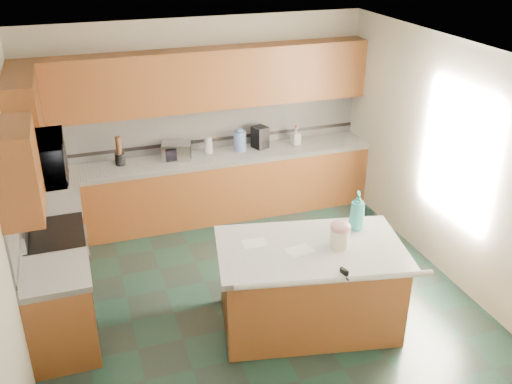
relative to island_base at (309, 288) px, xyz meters
name	(u,v)px	position (x,y,z in m)	size (l,w,h in m)	color
floor	(253,297)	(-0.39, 0.60, -0.43)	(4.60, 4.60, 0.00)	black
ceiling	(253,55)	(-0.39, 0.60, 2.27)	(4.60, 4.60, 0.00)	white
wall_back	(199,119)	(-0.39, 2.92, 0.92)	(4.60, 0.04, 2.70)	#EEE6CC
wall_front	(362,329)	(-0.39, -1.72, 0.92)	(4.60, 0.04, 2.70)	#EEE6CC
wall_left	(8,223)	(-2.71, 0.60, 0.92)	(0.04, 4.60, 2.70)	#EEE6CC
wall_right	(447,160)	(1.93, 0.60, 0.92)	(0.04, 4.60, 2.70)	#EEE6CC
back_base_cab	(208,189)	(-0.39, 2.60, 0.00)	(4.60, 0.60, 0.86)	#53290D
back_countertop	(206,158)	(-0.39, 2.60, 0.46)	(4.60, 0.64, 0.06)	white
back_upper_cab	(201,79)	(-0.39, 2.74, 1.51)	(4.60, 0.33, 0.78)	#53290D
back_backsplash	(200,128)	(-0.39, 2.89, 0.81)	(4.60, 0.02, 0.63)	silver
back_accent_band	(201,141)	(-0.39, 2.89, 0.61)	(4.60, 0.01, 0.05)	black
left_base_cab_rear	(58,237)	(-2.39, 1.89, 0.00)	(0.60, 0.82, 0.86)	#53290D
left_counter_rear	(52,202)	(-2.39, 1.89, 0.46)	(0.64, 0.82, 0.06)	white
left_base_cab_front	(62,315)	(-2.39, 0.36, 0.00)	(0.60, 0.72, 0.86)	#53290D
left_counter_front	(54,274)	(-2.39, 0.36, 0.46)	(0.64, 0.72, 0.06)	white
left_backsplash	(17,208)	(-2.68, 1.15, 0.81)	(0.02, 2.30, 0.63)	silver
left_accent_band	(21,225)	(-2.68, 1.15, 0.61)	(0.01, 2.30, 0.05)	black
left_upper_cab_rear	(23,112)	(-2.53, 2.03, 1.51)	(0.33, 1.09, 0.78)	#53290D
left_upper_cab_front	(17,171)	(-2.53, 0.36, 1.51)	(0.33, 0.72, 0.78)	#53290D
range_body	(59,272)	(-2.39, 1.10, 0.01)	(0.60, 0.76, 0.88)	#B7B7BC
range_oven_door	(88,270)	(-2.10, 1.10, -0.03)	(0.02, 0.68, 0.55)	black
range_cooktop	(53,235)	(-2.39, 1.10, 0.47)	(0.62, 0.78, 0.04)	black
range_handle	(86,240)	(-2.07, 1.10, 0.35)	(0.02, 0.02, 0.66)	#B7B7BC
range_backguard	(24,228)	(-2.65, 1.10, 0.59)	(0.06, 0.76, 0.18)	#B7B7BC
microwave	(39,159)	(-2.39, 1.10, 1.30)	(0.73, 0.50, 0.41)	#B7B7BC
island_base	(309,288)	(0.00, 0.00, 0.00)	(1.73, 0.99, 0.86)	#53290D
island_top	(311,250)	(0.00, 0.00, 0.46)	(1.83, 1.09, 0.06)	white
island_bullnose	(335,280)	(0.00, -0.54, 0.46)	(0.06, 0.06, 1.83)	white
treat_jar	(340,238)	(0.26, -0.08, 0.58)	(0.18, 0.18, 0.19)	#EFE3C8
treat_jar_lid	(340,227)	(0.26, -0.08, 0.71)	(0.20, 0.20, 0.12)	#D6969C
treat_jar_knob	(341,223)	(0.26, -0.08, 0.75)	(0.02, 0.02, 0.06)	tan
treat_jar_knob_end_l	(338,224)	(0.23, -0.08, 0.75)	(0.03, 0.03, 0.03)	tan
treat_jar_knob_end_r	(344,222)	(0.30, -0.08, 0.75)	(0.03, 0.03, 0.03)	tan
soap_bottle_island	(357,211)	(0.59, 0.19, 0.70)	(0.16, 0.16, 0.42)	teal
paper_sheet_a	(300,250)	(-0.13, -0.03, 0.49)	(0.26, 0.19, 0.00)	white
paper_sheet_b	(255,243)	(-0.50, 0.25, 0.49)	(0.24, 0.18, 0.00)	white
clamp_body	(344,273)	(0.10, -0.52, 0.50)	(0.03, 0.09, 0.08)	black
clamp_handle	(347,278)	(0.10, -0.58, 0.48)	(0.01, 0.01, 0.07)	black
knife_block	(60,164)	(-2.26, 2.65, 0.61)	(0.13, 0.11, 0.24)	#472814
utensil_crock	(120,159)	(-1.52, 2.68, 0.57)	(0.13, 0.13, 0.16)	black
utensil_bundle	(118,145)	(-1.52, 2.68, 0.76)	(0.07, 0.07, 0.23)	#472814
toaster_oven	(177,151)	(-0.78, 2.65, 0.60)	(0.38, 0.26, 0.22)	#B7B7BC
toaster_oven_door	(178,154)	(-0.78, 2.53, 0.60)	(0.34, 0.01, 0.18)	black
paper_towel	(209,145)	(-0.33, 2.70, 0.61)	(0.10, 0.10, 0.23)	white
paper_towel_base	(209,153)	(-0.33, 2.70, 0.50)	(0.15, 0.15, 0.01)	#B7B7BC
water_jug	(240,141)	(0.10, 2.66, 0.63)	(0.17, 0.17, 0.28)	#6383BD
water_jug_neck	(240,130)	(0.10, 2.66, 0.79)	(0.08, 0.08, 0.04)	#6383BD
coffee_maker	(260,137)	(0.40, 2.68, 0.64)	(0.18, 0.20, 0.31)	black
coffee_carafe	(261,144)	(0.40, 2.64, 0.55)	(0.13, 0.13, 0.13)	black
soap_bottle_back	(296,136)	(0.92, 2.65, 0.61)	(0.11, 0.11, 0.25)	white
soap_back_cap	(296,127)	(0.92, 2.65, 0.75)	(0.02, 0.02, 0.03)	red
window_light_proxy	(458,154)	(1.90, 0.40, 1.07)	(0.02, 1.40, 1.10)	white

